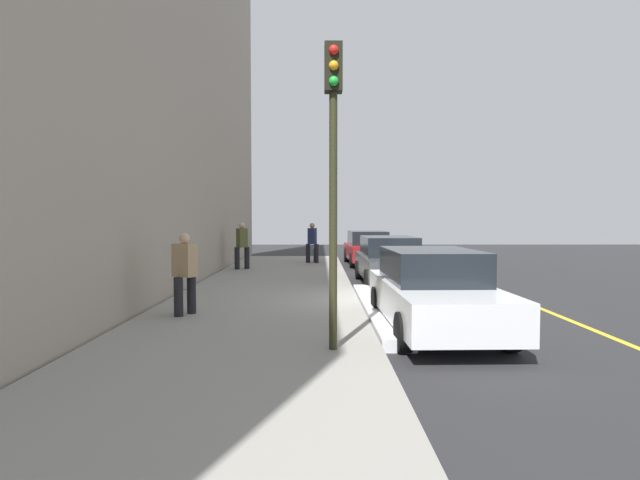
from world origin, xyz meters
TOP-DOWN VIEW (x-y plane):
  - ground_plane at (0.00, 0.00)m, footprint 56.00×56.00m
  - sidewalk at (0.00, -3.30)m, footprint 28.00×4.60m
  - lane_stripe_centre at (0.00, 3.20)m, footprint 28.00×0.14m
  - snow_bank_curb at (0.95, -0.70)m, footprint 6.47×0.56m
  - parked_car_red at (-10.76, 0.26)m, footprint 4.70×2.00m
  - parked_car_charcoal at (-4.00, 0.28)m, footprint 4.70×1.95m
  - parked_car_white at (2.58, 0.17)m, footprint 4.75×1.98m
  - pedestrian_olive_coat at (-7.35, -4.89)m, footprint 0.57×0.55m
  - pedestrian_navy_coat at (-10.08, -2.24)m, footprint 0.53×0.56m
  - pedestrian_tan_coat at (1.81, -4.67)m, footprint 0.50×0.53m
  - traffic_light_pole at (4.51, -1.75)m, footprint 0.35×0.26m
  - rolling_suitcase at (-10.51, -2.07)m, footprint 0.34×0.22m

SIDE VIEW (x-z plane):
  - ground_plane at x=0.00m, z-range 0.00..0.00m
  - lane_stripe_centre at x=0.00m, z-range 0.00..0.01m
  - sidewalk at x=0.00m, z-range 0.00..0.15m
  - snow_bank_curb at x=0.95m, z-range 0.00..0.22m
  - rolling_suitcase at x=-10.51m, z-range -0.03..0.92m
  - parked_car_red at x=-10.76m, z-range 0.00..1.51m
  - parked_car_charcoal at x=-4.00m, z-range 0.00..1.51m
  - parked_car_white at x=2.58m, z-range 0.00..1.52m
  - pedestrian_tan_coat at x=1.81m, z-range 0.21..1.86m
  - pedestrian_navy_coat at x=-10.08m, z-range 0.21..1.95m
  - pedestrian_olive_coat at x=-7.35m, z-range 0.21..2.00m
  - traffic_light_pole at x=4.51m, z-range 0.93..5.43m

